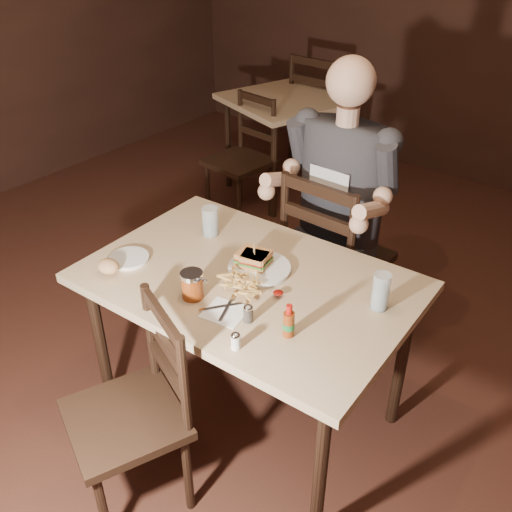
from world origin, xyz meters
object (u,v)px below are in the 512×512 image
Objects in this scene: bg_table at (285,109)px; diner at (339,169)px; bg_chair_far at (323,114)px; dinner_plate at (259,269)px; chair_near at (125,418)px; side_plate at (129,259)px; hot_sauce at (289,320)px; syrup_dispenser at (192,285)px; glass_right at (381,291)px; main_table at (248,293)px; chair_far at (336,258)px; bg_chair_near at (239,161)px; glass_left at (210,221)px.

diner is at bearing -46.56° from bg_table.
bg_chair_far is 3.99× the size of dinner_plate.
diner is (0.08, 1.28, 0.57)m from chair_near.
hot_sauce is at bearing 2.04° from side_plate.
syrup_dispenser is at bearing -94.50° from diner.
glass_right reaches higher than hot_sauce.
bg_chair_far is at bearing 120.41° from hot_sauce.
diner is 3.96× the size of dinner_plate.
syrup_dispenser is at bearing -173.69° from hot_sauce.
bg_table is at bearing 122.50° from main_table.
main_table is 0.74m from diner.
chair_far is 1.47m from bg_chair_near.
chair_far is at bearing 58.26° from glass_left.
diner is at bearing 55.77° from glass_left.
main_table is 0.40m from hot_sauce.
glass_right is 1.04m from side_plate.
side_plate is (-0.47, -0.93, 0.28)m from chair_far.
side_plate is at bearing 63.83° from chair_far.
bg_chair_near is 0.89× the size of diner.
chair_far is at bearing 123.33° from bg_chair_far.
main_table is at bearing -43.23° from bg_chair_near.
main_table is 0.11m from dinner_plate.
bg_table is 2.58m from glass_right.
syrup_dispenser reaches higher than main_table.
glass_left is 0.81× the size of side_plate.
chair_far is at bearing 108.79° from chair_near.
bg_chair_far reaches higher than dinner_plate.
bg_chair_near reaches higher than main_table.
glass_left is at bearing 165.03° from dinner_plate.
bg_chair_far reaches higher than syrup_dispenser.
glass_left reaches higher than bg_chair_near.
chair_far reaches higher than hot_sauce.
chair_far is 1.02m from hot_sauce.
diner is 6.05× the size of side_plate.
main_table is 0.41m from glass_left.
chair_near is at bearing -54.62° from bg_chair_near.
bg_chair_far is at bearing -54.91° from chair_far.
dinner_plate is at bearing 30.47° from side_plate.
main_table is 8.19× the size of side_plate.
glass_right is (0.51, -0.51, -0.16)m from diner.
syrup_dispenser is (1.19, -2.24, 0.15)m from bg_table.
chair_far reaches higher than bg_table.
diner is at bearing 111.67° from hot_sauce.
chair_far is at bearing 90.62° from main_table.
side_plate is (0.81, -1.67, 0.33)m from bg_chair_near.
glass_right reaches higher than side_plate.
chair_far is at bearing 90.00° from diner.
bg_chair_far is at bearing 106.23° from side_plate.
hot_sauce is at bearing 119.11° from bg_chair_far.
chair_near is at bearing -71.32° from glass_left.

